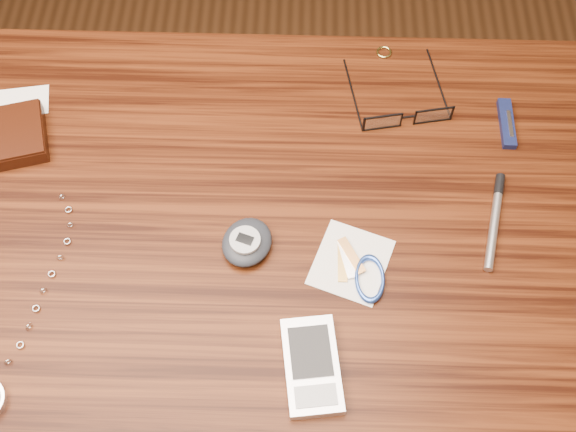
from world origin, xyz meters
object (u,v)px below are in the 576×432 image
Objects in this scene: silver_pen at (496,214)px; pocket_knife at (507,123)px; desk at (233,277)px; eyeglasses at (407,115)px; notepad_keys at (361,271)px; pda_phone at (312,366)px; wallet_and_card at (3,137)px; pedometer at (247,242)px.

pocket_knife is at bearing 77.56° from silver_pen.
pocket_knife reaches higher than desk.
notepad_keys is (-0.07, -0.23, -0.01)m from eyeglasses.
pocket_knife is 0.57× the size of silver_pen.
pda_phone reaches higher than pocket_knife.
pda_phone is at bearing -126.90° from pocket_knife.
wallet_and_card reaches higher than pocket_knife.
eyeglasses is at bearing 73.96° from notepad_keys.
wallet_and_card is 0.66m from silver_pen.
pedometer is at bearing -135.70° from eyeglasses.
notepad_keys is 0.31m from pocket_knife.
silver_pen reaches higher than desk.
pedometer reaches higher than wallet_and_card.
pocket_knife is (0.37, 0.19, 0.11)m from desk.
notepad_keys is (0.48, -0.18, -0.01)m from wallet_and_card.
pedometer is 0.32m from silver_pen.
wallet_and_card reaches higher than notepad_keys.
eyeglasses reaches higher than pda_phone.
silver_pen is (0.31, 0.05, -0.01)m from pedometer.
pocket_knife is 0.15m from silver_pen.
silver_pen reaches higher than notepad_keys.
pda_phone reaches higher than notepad_keys.
wallet_and_card is at bearing 155.17° from desk.
notepad_keys is 0.19m from silver_pen.
pda_phone is 0.17m from pedometer.
eyeglasses reaches higher than wallet_and_card.
wallet_and_card is at bearing -174.49° from eyeglasses.
desk is 0.32m from eyeglasses.
eyeglasses is at bearing 44.30° from pedometer.
pda_phone is 1.41× the size of pedometer.
eyeglasses is 0.38m from pda_phone.
desk is 11.71× the size of pedometer.
eyeglasses is 1.08× the size of silver_pen.
pedometer reaches higher than pocket_knife.
notepad_keys is at bearing -12.32° from desk.
pedometer is at bearing -12.53° from desk.
notepad_keys is at bearing 64.57° from pda_phone.
desk is 6.18× the size of wallet_and_card.
pda_phone is 0.44m from pocket_knife.
desk is at bearing -139.83° from eyeglasses.
wallet_and_card is 1.35× the size of pda_phone.
desk is 0.12m from pedometer.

